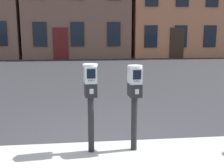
{
  "coord_description": "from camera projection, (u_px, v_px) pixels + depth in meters",
  "views": [
    {
      "loc": [
        -0.29,
        -4.11,
        1.94
      ],
      "look_at": [
        0.15,
        -0.06,
        1.15
      ],
      "focal_mm": 44.84,
      "sensor_mm": 36.0,
      "label": 1
    }
  ],
  "objects": [
    {
      "name": "ground_plane",
      "position": [
        102.0,
        155.0,
        4.42
      ],
      "size": [
        160.0,
        160.0,
        0.0
      ],
      "primitive_type": "plane",
      "color": "#28282B"
    },
    {
      "name": "parking_meter_near_kerb",
      "position": [
        91.0,
        92.0,
        4.04
      ],
      "size": [
        0.23,
        0.26,
        1.32
      ],
      "rotation": [
        0.0,
        0.0,
        -1.49
      ],
      "color": "black",
      "rests_on": "sidewalk_slab"
    },
    {
      "name": "parking_meter_twin_adjacent",
      "position": [
        135.0,
        93.0,
        4.11
      ],
      "size": [
        0.23,
        0.26,
        1.3
      ],
      "rotation": [
        0.0,
        0.0,
        -1.49
      ],
      "color": "black",
      "rests_on": "sidewalk_slab"
    }
  ]
}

